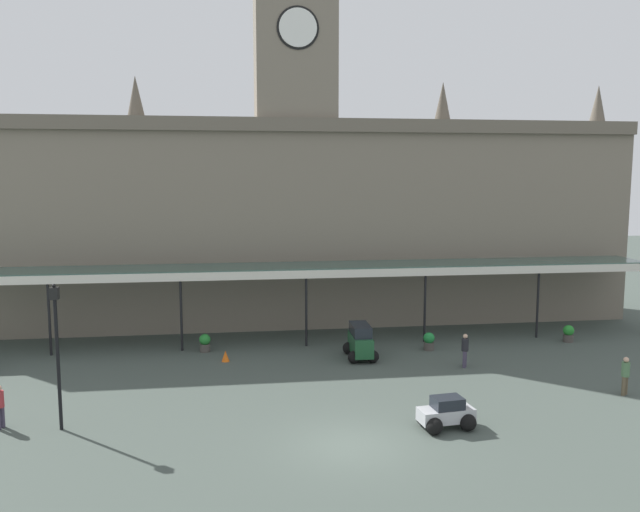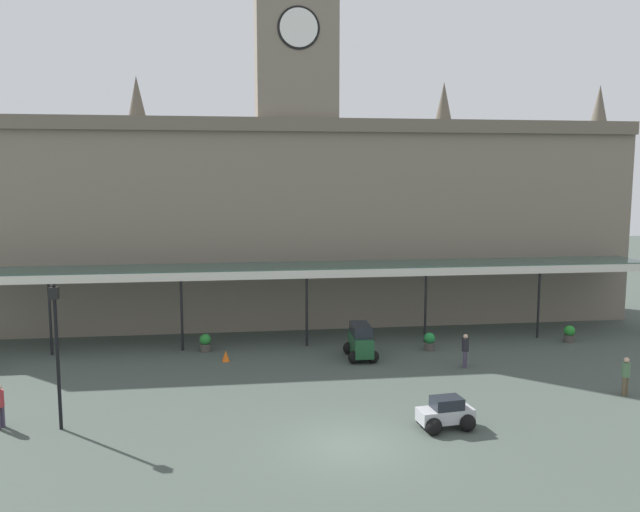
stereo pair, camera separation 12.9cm
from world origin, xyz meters
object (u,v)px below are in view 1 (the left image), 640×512
object	(u,v)px
pedestrian_beside_cars	(625,374)
planter_near_kerb	(429,341)
car_green_van	(360,343)
car_silver_sedan	(446,415)
victorian_lamppost	(57,341)
planter_forecourt_centre	(205,343)
traffic_cone	(225,356)
planter_by_canopy	(568,333)
pedestrian_near_entrance	(465,349)

from	to	relation	value
pedestrian_beside_cars	planter_near_kerb	bearing A→B (deg)	127.78
car_green_van	planter_near_kerb	xyz separation A→B (m)	(3.97, 1.02, -0.32)
car_green_van	pedestrian_beside_cars	xyz separation A→B (m)	(10.14, -6.94, 0.10)
car_silver_sedan	victorian_lamppost	world-z (taller)	victorian_lamppost
planter_forecourt_centre	traffic_cone	bearing A→B (deg)	-60.60
car_green_van	planter_near_kerb	world-z (taller)	car_green_van
pedestrian_beside_cars	planter_by_canopy	bearing A→B (deg)	75.75
car_silver_sedan	pedestrian_beside_cars	distance (m)	9.12
car_green_van	planter_by_canopy	bearing A→B (deg)	7.31
traffic_cone	car_green_van	bearing A→B (deg)	-3.13
pedestrian_beside_cars	victorian_lamppost	bearing A→B (deg)	-178.45
pedestrian_near_entrance	planter_by_canopy	xyz separation A→B (m)	(7.53, 3.78, -0.42)
car_silver_sedan	planter_near_kerb	bearing A→B (deg)	75.88
car_silver_sedan	traffic_cone	xyz separation A→B (m)	(-8.24, 9.74, -0.23)
pedestrian_near_entrance	car_green_van	bearing A→B (deg)	155.23
planter_forecourt_centre	victorian_lamppost	bearing A→B (deg)	-116.06
pedestrian_beside_cars	pedestrian_near_entrance	world-z (taller)	same
car_green_van	pedestrian_beside_cars	distance (m)	12.29
victorian_lamppost	car_silver_sedan	bearing A→B (deg)	-7.25
traffic_cone	planter_forecourt_centre	xyz separation A→B (m)	(-1.10, 1.95, 0.21)
pedestrian_beside_cars	traffic_cone	world-z (taller)	pedestrian_beside_cars
pedestrian_beside_cars	car_green_van	bearing A→B (deg)	145.61
pedestrian_near_entrance	victorian_lamppost	distance (m)	18.55
planter_by_canopy	planter_forecourt_centre	world-z (taller)	same
car_green_van	car_silver_sedan	bearing A→B (deg)	-81.75
traffic_cone	pedestrian_beside_cars	bearing A→B (deg)	-23.27
pedestrian_beside_cars	car_silver_sedan	bearing A→B (deg)	-164.58
car_green_van	car_silver_sedan	size ratio (longest dim) A/B	1.13
car_green_van	pedestrian_beside_cars	bearing A→B (deg)	-34.39
traffic_cone	planter_by_canopy	world-z (taller)	planter_by_canopy
pedestrian_beside_cars	traffic_cone	xyz separation A→B (m)	(-17.02, 7.32, -0.63)
car_silver_sedan	pedestrian_near_entrance	world-z (taller)	pedestrian_near_entrance
car_green_van	pedestrian_near_entrance	bearing A→B (deg)	-24.77
planter_by_canopy	planter_near_kerb	bearing A→B (deg)	-176.17
victorian_lamppost	planter_by_canopy	bearing A→B (deg)	19.99
pedestrian_near_entrance	victorian_lamppost	world-z (taller)	victorian_lamppost
car_green_van	planter_forecourt_centre	size ratio (longest dim) A/B	2.52
pedestrian_beside_cars	traffic_cone	distance (m)	18.53
pedestrian_near_entrance	planter_forecourt_centre	distance (m)	13.54
car_silver_sedan	pedestrian_near_entrance	size ratio (longest dim) A/B	1.28
pedestrian_beside_cars	victorian_lamppost	world-z (taller)	victorian_lamppost
car_green_van	traffic_cone	world-z (taller)	car_green_van
victorian_lamppost	traffic_cone	size ratio (longest dim) A/B	9.91
traffic_cone	planter_near_kerb	world-z (taller)	planter_near_kerb
victorian_lamppost	planter_near_kerb	world-z (taller)	victorian_lamppost
victorian_lamppost	planter_by_canopy	xyz separation A→B (m)	(25.12, 9.14, -2.88)
car_silver_sedan	planter_near_kerb	xyz separation A→B (m)	(2.61, 10.38, -0.01)
car_silver_sedan	planter_forecourt_centre	distance (m)	14.96
planter_by_canopy	planter_forecourt_centre	bearing A→B (deg)	177.87
planter_by_canopy	traffic_cone	bearing A→B (deg)	-176.42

